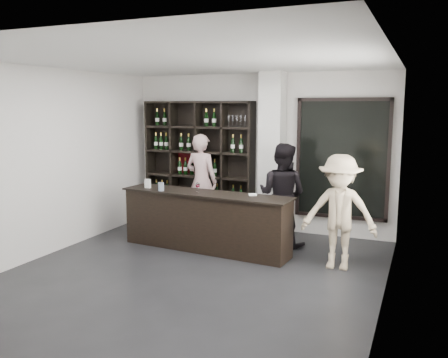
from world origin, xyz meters
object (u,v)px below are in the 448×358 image
at_px(taster_pink, 201,181).
at_px(taster_black, 282,195).
at_px(wine_shelf, 199,164).
at_px(tasting_counter, 205,221).
at_px(customer, 339,212).

height_order(taster_pink, taster_black, taster_pink).
bearing_deg(taster_pink, wine_shelf, -45.14).
bearing_deg(tasting_counter, taster_pink, 122.87).
bearing_deg(customer, tasting_counter, 178.78).
bearing_deg(taster_pink, tasting_counter, 124.68).
distance_m(tasting_counter, customer, 2.15).
distance_m(taster_pink, customer, 3.13).
height_order(wine_shelf, tasting_counter, wine_shelf).
bearing_deg(taster_black, customer, 150.07).
distance_m(taster_black, customer, 1.34).
distance_m(wine_shelf, tasting_counter, 1.83).
relative_size(wine_shelf, tasting_counter, 0.84).
relative_size(tasting_counter, taster_pink, 1.60).
height_order(wine_shelf, taster_black, wine_shelf).
xyz_separation_m(tasting_counter, taster_black, (1.05, 0.75, 0.38)).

